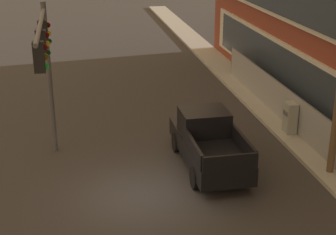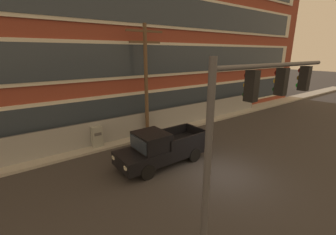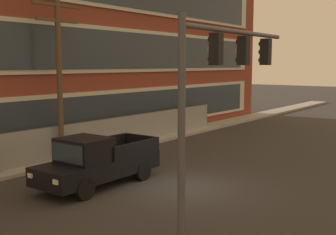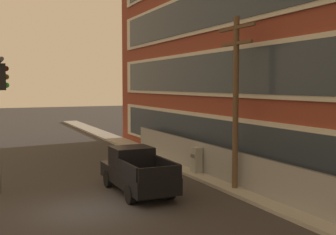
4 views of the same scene
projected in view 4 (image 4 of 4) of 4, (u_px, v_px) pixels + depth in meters
ground_plane at (82, 211)px, 16.30m from camera, size 160.00×160.00×0.00m
sidewalk_building_side at (243, 190)px, 19.33m from camera, size 80.00×1.76×0.16m
chain_link_fence at (245, 172)px, 19.18m from camera, size 26.89×0.06×1.80m
pickup_truck_black at (136, 172)px, 19.16m from camera, size 5.35×2.09×2.01m
utility_pole_near_corner at (236, 94)px, 19.08m from camera, size 2.77×0.26×7.96m
electrical_cabinet at (196, 161)px, 22.84m from camera, size 0.65×0.47×1.51m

